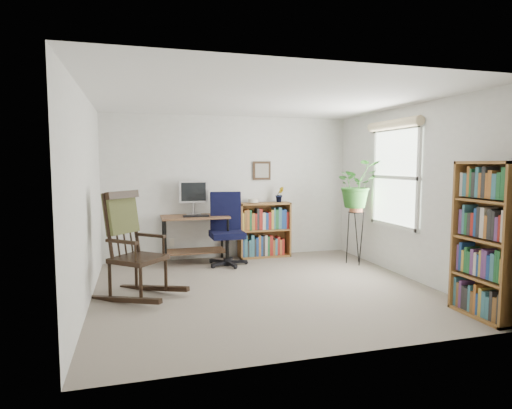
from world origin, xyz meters
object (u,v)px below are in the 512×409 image
object	(u,v)px
rocking_chair	(138,244)
low_bookshelf	(264,230)
desk	(195,239)
office_chair	(227,229)
tall_bookshelf	(487,240)

from	to	relation	value
rocking_chair	low_bookshelf	distance (m)	2.74
desk	office_chair	xyz separation A→B (m)	(0.46, -0.31, 0.20)
low_bookshelf	tall_bookshelf	world-z (taller)	tall_bookshelf
office_chair	tall_bookshelf	world-z (taller)	tall_bookshelf
office_chair	tall_bookshelf	bearing A→B (deg)	-48.73
rocking_chair	tall_bookshelf	xyz separation A→B (m)	(3.47, -1.66, 0.17)
office_chair	desk	bearing A→B (deg)	151.97
office_chair	rocking_chair	bearing A→B (deg)	-129.93
office_chair	low_bookshelf	bearing A→B (deg)	36.11
office_chair	tall_bookshelf	distance (m)	3.66
office_chair	tall_bookshelf	xyz separation A→B (m)	(2.11, -2.98, 0.23)
rocking_chair	low_bookshelf	world-z (taller)	rocking_chair
office_chair	low_bookshelf	xyz separation A→B (m)	(0.74, 0.43, -0.12)
tall_bookshelf	desk	bearing A→B (deg)	128.07
desk	tall_bookshelf	bearing A→B (deg)	-51.93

